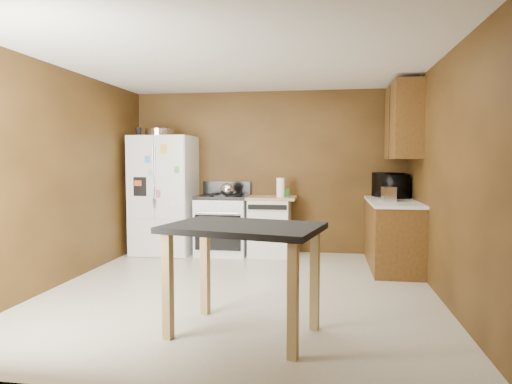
% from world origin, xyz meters
% --- Properties ---
extents(floor, '(4.50, 4.50, 0.00)m').
position_xyz_m(floor, '(0.00, 0.00, 0.00)').
color(floor, beige).
rests_on(floor, ground).
extents(ceiling, '(4.50, 4.50, 0.00)m').
position_xyz_m(ceiling, '(0.00, 0.00, 2.50)').
color(ceiling, white).
rests_on(ceiling, ground).
extents(wall_back, '(4.20, 0.00, 4.20)m').
position_xyz_m(wall_back, '(0.00, 2.25, 1.25)').
color(wall_back, '#563916').
rests_on(wall_back, ground).
extents(wall_front, '(4.20, 0.00, 4.20)m').
position_xyz_m(wall_front, '(0.00, -2.25, 1.25)').
color(wall_front, '#563916').
rests_on(wall_front, ground).
extents(wall_left, '(0.00, 4.50, 4.50)m').
position_xyz_m(wall_left, '(-2.10, 0.00, 1.25)').
color(wall_left, '#563916').
rests_on(wall_left, ground).
extents(wall_right, '(0.00, 4.50, 4.50)m').
position_xyz_m(wall_right, '(2.10, 0.00, 1.25)').
color(wall_right, '#563916').
rests_on(wall_right, ground).
extents(roasting_pan, '(0.44, 0.44, 0.11)m').
position_xyz_m(roasting_pan, '(-1.60, 1.85, 1.86)').
color(roasting_pan, silver).
rests_on(roasting_pan, refrigerator).
extents(pen_cup, '(0.08, 0.08, 0.13)m').
position_xyz_m(pen_cup, '(-1.90, 1.76, 1.86)').
color(pen_cup, black).
rests_on(pen_cup, refrigerator).
extents(kettle, '(0.20, 0.20, 0.20)m').
position_xyz_m(kettle, '(-0.53, 1.78, 1.00)').
color(kettle, silver).
rests_on(kettle, gas_range).
extents(paper_towel, '(0.13, 0.13, 0.28)m').
position_xyz_m(paper_towel, '(0.25, 1.85, 1.03)').
color(paper_towel, white).
rests_on(paper_towel, dishwasher).
extents(green_canister, '(0.12, 0.12, 0.12)m').
position_xyz_m(green_canister, '(0.32, 1.97, 0.95)').
color(green_canister, green).
rests_on(green_canister, dishwasher).
extents(toaster, '(0.17, 0.26, 0.19)m').
position_xyz_m(toaster, '(1.73, 1.32, 0.99)').
color(toaster, silver).
rests_on(toaster, right_cabinets).
extents(microwave, '(0.55, 0.67, 0.32)m').
position_xyz_m(microwave, '(1.82, 1.92, 1.06)').
color(microwave, black).
rests_on(microwave, right_cabinets).
extents(refrigerator, '(0.90, 0.80, 1.80)m').
position_xyz_m(refrigerator, '(-1.55, 1.86, 0.90)').
color(refrigerator, white).
rests_on(refrigerator, ground).
extents(gas_range, '(0.76, 0.68, 1.10)m').
position_xyz_m(gas_range, '(-0.64, 1.92, 0.46)').
color(gas_range, white).
rests_on(gas_range, ground).
extents(dishwasher, '(0.78, 0.63, 0.89)m').
position_xyz_m(dishwasher, '(0.08, 1.95, 0.45)').
color(dishwasher, white).
rests_on(dishwasher, ground).
extents(right_cabinets, '(0.63, 1.58, 2.45)m').
position_xyz_m(right_cabinets, '(1.84, 1.48, 0.91)').
color(right_cabinets, brown).
rests_on(right_cabinets, ground).
extents(island, '(1.37, 1.06, 0.91)m').
position_xyz_m(island, '(0.26, -1.20, 0.77)').
color(island, black).
rests_on(island, ground).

